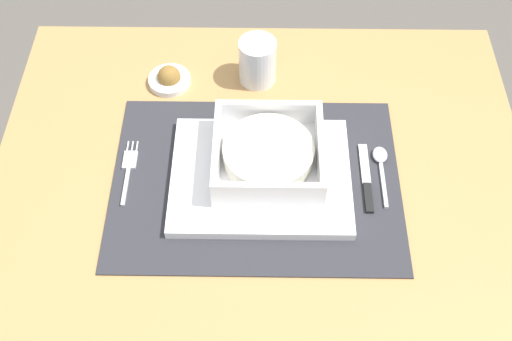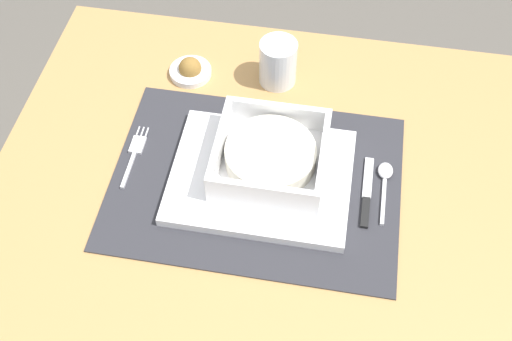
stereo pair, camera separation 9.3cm
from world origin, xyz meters
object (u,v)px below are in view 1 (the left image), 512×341
at_px(butter_knife, 367,182).
at_px(condiment_saucer, 169,79).
at_px(fork, 129,167).
at_px(dining_table, 260,214).
at_px(drinking_glass, 257,63).
at_px(porridge_bowl, 268,155).
at_px(spoon, 381,161).

relative_size(butter_knife, condiment_saucer, 1.77).
xyz_separation_m(fork, butter_knife, (0.38, -0.02, 0.00)).
relative_size(dining_table, fork, 6.83).
distance_m(dining_table, drinking_glass, 0.27).
xyz_separation_m(drinking_glass, condiment_saucer, (-0.16, -0.01, -0.03)).
bearing_deg(condiment_saucer, porridge_bowl, -47.71).
bearing_deg(porridge_bowl, drinking_glass, 95.37).
bearing_deg(porridge_bowl, spoon, 4.86).
relative_size(fork, butter_knife, 0.95).
distance_m(porridge_bowl, condiment_saucer, 0.26).
bearing_deg(porridge_bowl, condiment_saucer, 132.29).
relative_size(fork, drinking_glass, 1.50).
xyz_separation_m(spoon, butter_knife, (-0.03, -0.04, -0.00)).
distance_m(dining_table, fork, 0.24).
xyz_separation_m(spoon, condiment_saucer, (-0.36, 0.18, 0.00)).
distance_m(dining_table, condiment_saucer, 0.29).
bearing_deg(porridge_bowl, butter_knife, -9.02).
bearing_deg(condiment_saucer, dining_table, -51.20).
bearing_deg(spoon, condiment_saucer, 150.06).
height_order(spoon, drinking_glass, drinking_glass).
height_order(butter_knife, drinking_glass, drinking_glass).
xyz_separation_m(fork, drinking_glass, (0.20, 0.21, 0.03)).
distance_m(dining_table, spoon, 0.23).
height_order(porridge_bowl, condiment_saucer, porridge_bowl).
height_order(dining_table, spoon, spoon).
distance_m(porridge_bowl, spoon, 0.19).
xyz_separation_m(spoon, drinking_glass, (-0.20, 0.19, 0.03)).
bearing_deg(butter_knife, porridge_bowl, 174.99).
bearing_deg(spoon, drinking_glass, 132.99).
relative_size(drinking_glass, condiment_saucer, 1.12).
distance_m(fork, butter_knife, 0.38).
bearing_deg(condiment_saucer, fork, -103.75).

